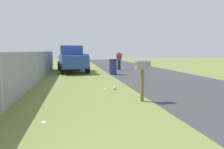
# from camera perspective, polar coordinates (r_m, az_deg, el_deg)

# --- Properties ---
(road_asphalt) EXTENTS (60.00, 5.79, 0.01)m
(road_asphalt) POSITION_cam_1_polar(r_m,az_deg,el_deg) (8.52, 27.90, -4.75)
(road_asphalt) COLOR #38383D
(road_asphalt) RESTS_ON ground
(mailbox) EXTENTS (0.23, 0.49, 1.38)m
(mailbox) POSITION_cam_1_polar(r_m,az_deg,el_deg) (6.06, 9.43, 1.95)
(mailbox) COLOR brown
(mailbox) RESTS_ON ground
(pickup_truck) EXTENTS (5.15, 2.58, 2.09)m
(pickup_truck) POSITION_cam_1_polar(r_m,az_deg,el_deg) (15.43, -12.36, 5.04)
(pickup_truck) COLOR #284793
(pickup_truck) RESTS_ON ground
(trash_bin) EXTENTS (0.55, 0.55, 1.09)m
(trash_bin) POSITION_cam_1_polar(r_m,az_deg,el_deg) (13.05, 0.31, 2.40)
(trash_bin) COLOR navy
(trash_bin) RESTS_ON ground
(pedestrian) EXTENTS (0.30, 0.57, 1.68)m
(pedestrian) POSITION_cam_1_polar(r_m,az_deg,el_deg) (16.28, 2.23, 4.85)
(pedestrian) COLOR #2D3351
(pedestrian) RESTS_ON ground
(fence_section) EXTENTS (17.30, 0.07, 1.63)m
(fence_section) POSITION_cam_1_polar(r_m,az_deg,el_deg) (9.20, -23.63, 1.84)
(fence_section) COLOR #9EA3A8
(fence_section) RESTS_ON ground
(litter_wrapper_near_hydrant) EXTENTS (0.14, 0.13, 0.01)m
(litter_wrapper_near_hydrant) POSITION_cam_1_polar(r_m,az_deg,el_deg) (8.27, -2.39, -4.25)
(litter_wrapper_near_hydrant) COLOR silver
(litter_wrapper_near_hydrant) RESTS_ON ground
(litter_wrapper_midfield_b) EXTENTS (0.14, 0.12, 0.01)m
(litter_wrapper_midfield_b) POSITION_cam_1_polar(r_m,az_deg,el_deg) (4.73, -20.39, -13.60)
(litter_wrapper_midfield_b) COLOR silver
(litter_wrapper_midfield_b) RESTS_ON ground
(litter_bag_midfield_a) EXTENTS (0.14, 0.14, 0.14)m
(litter_bag_midfield_a) POSITION_cam_1_polar(r_m,az_deg,el_deg) (8.04, 0.79, -4.10)
(litter_bag_midfield_a) COLOR silver
(litter_bag_midfield_a) RESTS_ON ground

